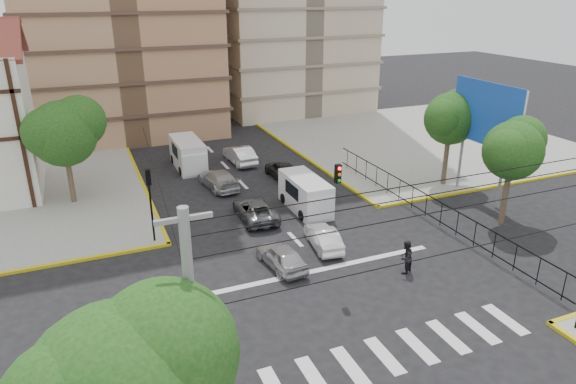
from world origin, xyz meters
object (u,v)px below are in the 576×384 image
traffic_light_nw (150,194)px  car_silver_front_left (282,256)px  pedestrian_crosswalk (406,257)px  van_left_lane (189,155)px  car_white_front_right (323,237)px  van_right_lane (307,196)px

traffic_light_nw → car_silver_front_left: bearing=-43.3°
car_silver_front_left → pedestrian_crosswalk: pedestrian_crosswalk is taller
van_left_lane → car_white_front_right: (4.05, -16.82, -0.55)m
van_left_lane → van_right_lane: bearing=-65.3°
traffic_light_nw → pedestrian_crosswalk: bearing=-36.5°
van_right_lane → pedestrian_crosswalk: bearing=-81.8°
car_silver_front_left → car_white_front_right: (3.07, 1.16, -0.03)m
car_silver_front_left → car_white_front_right: 3.28m
traffic_light_nw → car_white_front_right: 10.21m
van_left_lane → traffic_light_nw: bearing=-111.3°
traffic_light_nw → car_white_front_right: bearing=-26.0°
van_left_lane → car_silver_front_left: van_left_lane is taller
van_left_lane → car_white_front_right: van_left_lane is taller
traffic_light_nw → pedestrian_crosswalk: size_ratio=2.41×
pedestrian_crosswalk → van_right_lane: bearing=-109.9°
traffic_light_nw → van_left_lane: bearing=68.8°
van_left_lane → pedestrian_crosswalk: (6.72, -21.03, -0.25)m
van_right_lane → pedestrian_crosswalk: (1.35, -9.38, -0.18)m
van_left_lane → pedestrian_crosswalk: 22.08m
van_right_lane → car_silver_front_left: van_right_lane is taller
van_right_lane → car_silver_front_left: size_ratio=1.32×
van_right_lane → pedestrian_crosswalk: 9.48m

